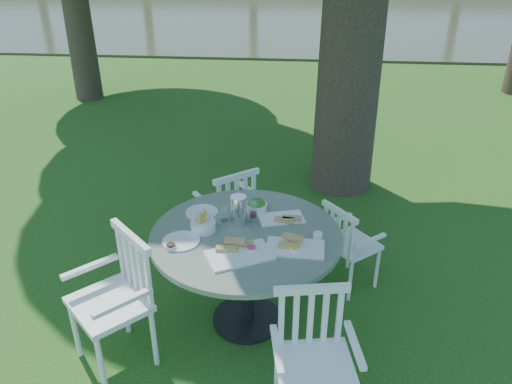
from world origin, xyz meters
TOP-DOWN VIEW (x-y plane):
  - ground at (0.00, 0.00)m, footprint 140.00×140.00m
  - table at (-0.01, -0.47)m, footprint 1.44×1.44m
  - chair_ne at (0.79, 0.07)m, footprint 0.56×0.56m
  - chair_nw at (-0.26, 0.46)m, footprint 0.64×0.64m
  - chair_sw at (-0.85, -0.90)m, footprint 0.70×0.70m
  - chair_se at (0.49, -1.28)m, footprint 0.54×0.52m
  - tableware at (-0.08, -0.42)m, footprint 1.17×0.96m

SIDE VIEW (x-z plane):
  - ground at x=0.00m, z-range 0.00..0.00m
  - chair_ne at x=0.79m, z-range 0.07..0.89m
  - chair_nw at x=-0.26m, z-range 0.08..1.01m
  - chair_se at x=0.49m, z-range 0.08..1.02m
  - chair_sw at x=-0.85m, z-range 0.09..1.11m
  - table at x=-0.01m, z-range 0.27..1.11m
  - tableware at x=-0.08m, z-range 0.77..1.01m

